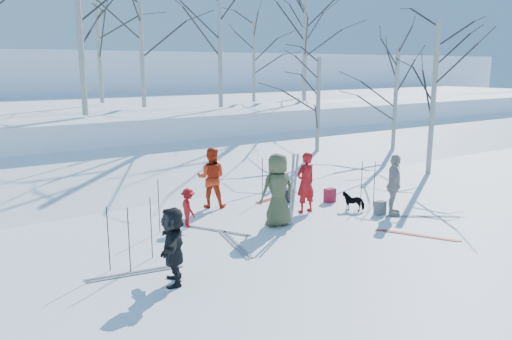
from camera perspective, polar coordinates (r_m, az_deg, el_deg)
ground at (r=12.59m, az=3.78°, el=-6.98°), size 120.00×120.00×0.00m
snow_ramp at (r=18.41m, az=-9.44°, el=-0.56°), size 70.00×9.49×4.12m
snow_plateau at (r=27.62m, az=-18.02°, el=4.93°), size 70.00×18.00×2.20m
far_hill at (r=48.07m, az=-24.92°, el=8.33°), size 90.00×30.00×6.00m
skier_olive_center at (r=12.74m, az=2.49°, el=-2.30°), size 0.98×0.70×1.89m
skier_red_north at (r=13.99m, az=5.69°, el=-1.43°), size 0.64×0.44×1.72m
skier_redor_behind at (r=14.50m, az=-5.14°, el=-0.88°), size 1.08×1.03×1.75m
skier_red_seated at (r=12.87m, az=-7.74°, el=-4.29°), size 0.42×0.68×1.01m
skier_cream_east at (r=14.17m, az=15.49°, el=-1.67°), size 1.01×0.98×1.70m
skier_grey_west at (r=9.58m, az=-9.46°, el=-8.52°), size 0.98×1.45×1.50m
dog at (r=14.50m, az=11.06°, el=-3.52°), size 0.65×0.66×0.54m
upright_ski_left at (r=12.75m, az=4.08°, el=-2.29°), size 0.08×0.16×1.90m
upright_ski_right at (r=12.79m, az=4.41°, el=-2.24°), size 0.11×0.23×1.89m
ski_pair_a at (r=14.45m, az=18.49°, el=-5.05°), size 1.93×2.08×0.02m
ski_pair_b at (r=12.85m, az=18.00°, el=-7.11°), size 1.86×2.08×0.02m
ski_pair_c at (r=11.65m, az=-2.39°, el=-8.50°), size 0.94×1.98×0.02m
ski_pair_d at (r=10.41m, az=-13.70°, el=-11.39°), size 0.77×1.96×0.02m
ski_pair_e at (r=15.68m, az=2.42°, el=-3.12°), size 1.13×2.00×0.02m
ski_pair_f at (r=12.63m, az=-4.73°, el=-6.88°), size 1.90×2.08×0.02m
ski_pole_a at (r=14.96m, az=13.36°, el=-1.56°), size 0.02×0.02×1.34m
ski_pole_b at (r=12.50m, az=-11.05°, el=-4.10°), size 0.02×0.02×1.34m
ski_pole_c at (r=10.90m, az=-11.89°, el=-6.52°), size 0.02×0.02×1.34m
ski_pole_d at (r=10.47m, az=-16.52°, el=-7.55°), size 0.02×0.02×1.34m
ski_pole_e at (r=15.08m, az=0.74°, el=-1.13°), size 0.02×0.02×1.34m
ski_pole_f at (r=14.95m, az=11.96°, el=-1.51°), size 0.02×0.02×1.34m
ski_pole_g at (r=10.28m, az=-14.31°, el=-7.78°), size 0.02×0.02×1.34m
backpack_red at (r=15.26m, az=8.43°, el=-2.88°), size 0.32×0.22×0.42m
backpack_grey at (r=14.28m, az=13.98°, el=-4.22°), size 0.30×0.20×0.38m
backpack_dark at (r=15.15m, az=3.58°, el=-2.93°), size 0.34×0.24×0.40m
birch_plateau_a at (r=31.36m, az=5.55°, el=14.52°), size 5.27×5.27×6.68m
birch_plateau_b at (r=26.18m, az=-0.25°, el=12.29°), size 3.48×3.48×4.11m
birch_plateau_c at (r=27.13m, az=5.67°, el=15.08°), size 5.37×5.37×6.82m
birch_plateau_d at (r=23.31m, az=-13.00°, el=14.75°), size 5.01×5.01×6.31m
birch_plateau_e at (r=22.90m, az=-4.16°, el=15.16°), size 5.06×5.06×6.38m
birch_plateau_f at (r=20.13m, az=-19.61°, el=16.23°), size 5.67×5.67×7.25m
birch_plateau_j at (r=26.64m, az=-17.56°, el=14.08°), size 4.99×4.99×6.27m
birch_edge_b at (r=19.88m, az=19.61°, el=7.72°), size 4.60×4.60×5.72m
birch_edge_c at (r=22.77m, az=15.63°, el=7.28°), size 3.98×3.98×4.82m
birch_edge_e at (r=20.54m, az=7.09°, el=6.57°), size 3.67×3.67×4.39m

